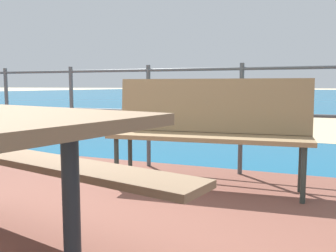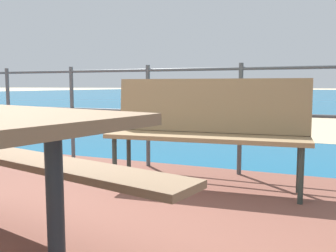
{
  "view_description": "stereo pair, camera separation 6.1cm",
  "coord_description": "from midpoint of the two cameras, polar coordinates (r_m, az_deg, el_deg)",
  "views": [
    {
      "loc": [
        1.62,
        -1.1,
        0.93
      ],
      "look_at": [
        0.07,
        2.82,
        0.46
      ],
      "focal_mm": 38.92,
      "sensor_mm": 36.0,
      "label": 1
    },
    {
      "loc": [
        1.67,
        -1.08,
        0.93
      ],
      "look_at": [
        0.07,
        2.82,
        0.46
      ],
      "focal_mm": 38.92,
      "sensor_mm": 36.0,
      "label": 2
    }
  ],
  "objects": [
    {
      "name": "beach_strip",
      "position": [
        8.91,
        10.84,
        0.33
      ],
      "size": [
        54.03,
        5.32,
        0.01
      ],
      "primitive_type": "cube",
      "rotation": [
        0.0,
        0.0,
        -0.01
      ],
      "color": "tan",
      "rests_on": "ground"
    },
    {
      "name": "sea_water",
      "position": [
        41.13,
        19.37,
        4.73
      ],
      "size": [
        90.0,
        90.0,
        0.01
      ],
      "primitive_type": "cube",
      "color": "#145B84",
      "rests_on": "ground"
    },
    {
      "name": "railing_fence",
      "position": [
        3.88,
        -3.53,
        3.34
      ],
      "size": [
        5.94,
        0.04,
        1.08
      ],
      "color": "#4C5156",
      "rests_on": "patio_paving"
    },
    {
      "name": "park_bench",
      "position": [
        3.08,
        5.87,
        0.45
      ],
      "size": [
        1.68,
        0.56,
        0.92
      ],
      "rotation": [
        0.0,
        0.0,
        0.09
      ],
      "color": "#8C704C",
      "rests_on": "patio_paving"
    }
  ]
}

